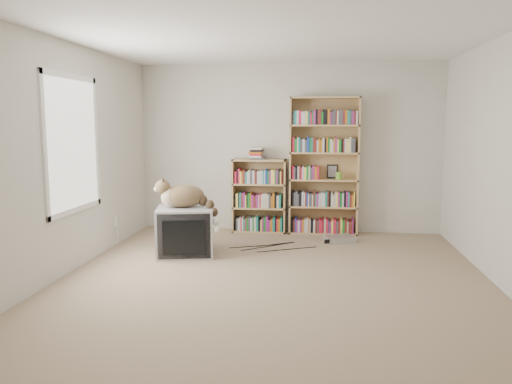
# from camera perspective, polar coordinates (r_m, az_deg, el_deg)

# --- Properties ---
(floor) EXTENTS (4.50, 5.00, 0.01)m
(floor) POSITION_cam_1_polar(r_m,az_deg,el_deg) (5.28, 2.03, -10.09)
(floor) COLOR gray
(floor) RESTS_ON ground
(wall_back) EXTENTS (4.50, 0.02, 2.50)m
(wall_back) POSITION_cam_1_polar(r_m,az_deg,el_deg) (7.52, 3.77, 4.99)
(wall_back) COLOR beige
(wall_back) RESTS_ON floor
(wall_front) EXTENTS (4.50, 0.02, 2.50)m
(wall_front) POSITION_cam_1_polar(r_m,az_deg,el_deg) (2.57, -2.78, -0.59)
(wall_front) COLOR beige
(wall_front) RESTS_ON floor
(wall_left) EXTENTS (0.02, 5.00, 2.50)m
(wall_left) POSITION_cam_1_polar(r_m,az_deg,el_deg) (5.69, -21.15, 3.55)
(wall_left) COLOR beige
(wall_left) RESTS_ON floor
(wall_right) EXTENTS (0.02, 5.00, 2.50)m
(wall_right) POSITION_cam_1_polar(r_m,az_deg,el_deg) (5.33, 26.98, 2.96)
(wall_right) COLOR beige
(wall_right) RESTS_ON floor
(ceiling) EXTENTS (4.50, 5.00, 0.02)m
(ceiling) POSITION_cam_1_polar(r_m,az_deg,el_deg) (5.10, 2.17, 17.73)
(ceiling) COLOR white
(ceiling) RESTS_ON wall_back
(window) EXTENTS (0.02, 1.22, 1.52)m
(window) POSITION_cam_1_polar(r_m,az_deg,el_deg) (5.85, -20.19, 5.17)
(window) COLOR white
(window) RESTS_ON wall_left
(crt_tv) EXTENTS (0.80, 0.75, 0.59)m
(crt_tv) POSITION_cam_1_polar(r_m,az_deg,el_deg) (6.28, -8.09, -4.45)
(crt_tv) COLOR #9A9A9C
(crt_tv) RESTS_ON floor
(cat) EXTENTS (0.86, 0.54, 0.62)m
(cat) POSITION_cam_1_polar(r_m,az_deg,el_deg) (6.19, -7.80, -0.82)
(cat) COLOR #392817
(cat) RESTS_ON crt_tv
(bookcase_tall) EXTENTS (1.00, 0.30, 2.00)m
(bookcase_tall) POSITION_cam_1_polar(r_m,az_deg,el_deg) (7.39, 7.75, 2.50)
(bookcase_tall) COLOR tan
(bookcase_tall) RESTS_ON floor
(bookcase_short) EXTENTS (0.80, 0.30, 1.10)m
(bookcase_short) POSITION_cam_1_polar(r_m,az_deg,el_deg) (7.50, 0.40, -0.74)
(bookcase_short) COLOR tan
(bookcase_short) RESTS_ON floor
(book_stack) EXTENTS (0.21, 0.27, 0.17)m
(book_stack) POSITION_cam_1_polar(r_m,az_deg,el_deg) (7.39, 0.08, 4.44)
(book_stack) COLOR red
(book_stack) RESTS_ON bookcase_short
(green_mug) EXTENTS (0.10, 0.10, 0.11)m
(green_mug) POSITION_cam_1_polar(r_m,az_deg,el_deg) (7.39, 9.45, 1.88)
(green_mug) COLOR #6BA830
(green_mug) RESTS_ON bookcase_tall
(framed_print) EXTENTS (0.15, 0.05, 0.20)m
(framed_print) POSITION_cam_1_polar(r_m,az_deg,el_deg) (7.48, 8.72, 2.34)
(framed_print) COLOR black
(framed_print) RESTS_ON bookcase_tall
(dvd_player) EXTENTS (0.46, 0.41, 0.09)m
(dvd_player) POSITION_cam_1_polar(r_m,az_deg,el_deg) (7.00, 9.49, -5.31)
(dvd_player) COLOR #B2B2B7
(dvd_player) RESTS_ON floor
(wall_outlet) EXTENTS (0.01, 0.08, 0.13)m
(wall_outlet) POSITION_cam_1_polar(r_m,az_deg,el_deg) (6.93, -15.78, -3.29)
(wall_outlet) COLOR silver
(wall_outlet) RESTS_ON wall_left
(floor_cables) EXTENTS (1.20, 0.70, 0.01)m
(floor_cables) POSITION_cam_1_polar(r_m,az_deg,el_deg) (6.81, 0.59, -5.92)
(floor_cables) COLOR black
(floor_cables) RESTS_ON floor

